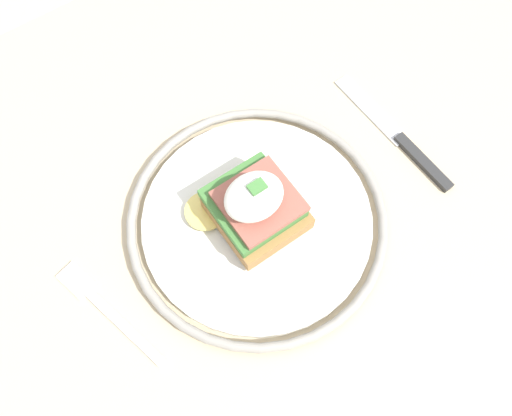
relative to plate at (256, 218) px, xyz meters
name	(u,v)px	position (x,y,z in m)	size (l,w,h in m)	color
ground_plane	(262,330)	(0.02, 0.00, -0.74)	(6.00, 6.00, 0.00)	#B2ADA3
dining_table	(268,246)	(0.02, 0.00, -0.11)	(1.10, 0.79, 0.73)	#C6B28E
plate	(256,218)	(0.00, 0.00, 0.00)	(0.27, 0.27, 0.02)	silver
sandwich	(254,205)	(0.00, 0.00, 0.04)	(0.10, 0.10, 0.07)	#9E703D
fork	(106,309)	(-0.18, 0.01, -0.01)	(0.05, 0.14, 0.00)	silver
knife	(401,140)	(0.19, -0.01, -0.01)	(0.02, 0.18, 0.01)	#2D2D2D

